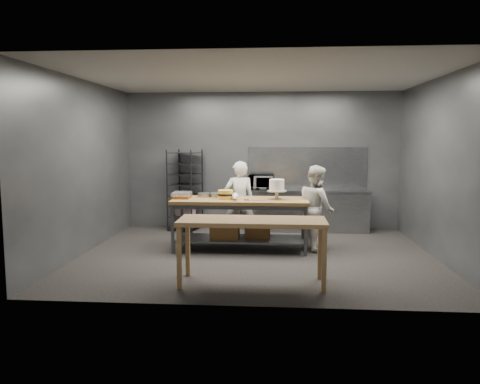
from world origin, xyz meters
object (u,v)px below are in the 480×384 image
object	(u,v)px
chef_behind	(239,202)
layer_cake	(226,195)
near_counter	(252,225)
work_table	(240,218)
chef_right	(316,207)
frosted_cake_stand	(277,187)
microwave	(261,182)
speed_rack	(185,191)

from	to	relation	value
chef_behind	layer_cake	xyz separation A→B (m)	(-0.19, -0.69, 0.22)
near_counter	chef_behind	xyz separation A→B (m)	(-0.38, 2.61, -0.03)
chef_behind	layer_cake	world-z (taller)	chef_behind
work_table	near_counter	xyz separation A→B (m)	(0.32, -1.96, 0.24)
chef_right	near_counter	bearing A→B (deg)	136.26
frosted_cake_stand	near_counter	bearing A→B (deg)	-99.67
near_counter	chef_right	xyz separation A→B (m)	(1.05, 2.11, -0.05)
chef_right	work_table	bearing A→B (deg)	79.07
layer_cake	chef_behind	bearing A→B (deg)	74.22
microwave	frosted_cake_stand	bearing A→B (deg)	-79.70
near_counter	chef_right	bearing A→B (deg)	63.68
chef_behind	layer_cake	distance (m)	0.75
work_table	speed_rack	world-z (taller)	speed_rack
near_counter	layer_cake	distance (m)	2.02
microwave	layer_cake	size ratio (longest dim) A/B	2.01
layer_cake	near_counter	bearing A→B (deg)	-73.39
microwave	frosted_cake_stand	size ratio (longest dim) A/B	1.53
speed_rack	chef_right	xyz separation A→B (m)	(2.70, -1.60, -0.10)
frosted_cake_stand	layer_cake	bearing A→B (deg)	-178.63
chef_behind	chef_right	xyz separation A→B (m)	(1.43, -0.50, -0.02)
chef_right	frosted_cake_stand	bearing A→B (deg)	85.74
microwave	frosted_cake_stand	distance (m)	1.88
work_table	near_counter	distance (m)	2.00
near_counter	layer_cake	xyz separation A→B (m)	(-0.57, 1.93, 0.19)
chef_right	frosted_cake_stand	world-z (taller)	chef_right
chef_behind	microwave	xyz separation A→B (m)	(0.38, 1.18, 0.27)
work_table	frosted_cake_stand	size ratio (longest dim) A/B	6.76
work_table	chef_behind	bearing A→B (deg)	94.84
near_counter	frosted_cake_stand	xyz separation A→B (m)	(0.33, 1.95, 0.33)
chef_right	layer_cake	size ratio (longest dim) A/B	5.63
speed_rack	layer_cake	xyz separation A→B (m)	(1.08, -1.79, 0.14)
frosted_cake_stand	work_table	bearing A→B (deg)	179.03
frosted_cake_stand	layer_cake	world-z (taller)	frosted_cake_stand
speed_rack	chef_right	size ratio (longest dim) A/B	1.15
work_table	near_counter	bearing A→B (deg)	-80.58
near_counter	speed_rack	bearing A→B (deg)	114.03
chef_right	frosted_cake_stand	xyz separation A→B (m)	(-0.71, -0.17, 0.39)
near_counter	microwave	xyz separation A→B (m)	(-0.00, 3.79, 0.24)
work_table	frosted_cake_stand	world-z (taller)	frosted_cake_stand
speed_rack	layer_cake	distance (m)	2.09
work_table	chef_behind	world-z (taller)	chef_behind
work_table	microwave	distance (m)	1.92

